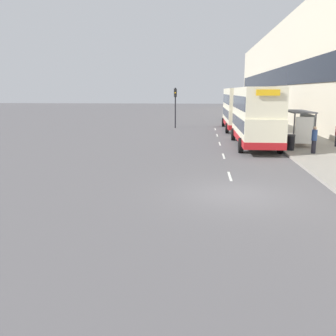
% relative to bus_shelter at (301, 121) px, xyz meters
% --- Properties ---
extents(ground_plane, '(220.00, 220.00, 0.00)m').
position_rel_bus_shelter_xyz_m(ground_plane, '(-5.77, -13.42, -1.88)').
color(ground_plane, '#5B595B').
extents(pavement, '(5.00, 93.00, 0.14)m').
position_rel_bus_shelter_xyz_m(pavement, '(0.73, 25.08, -1.81)').
color(pavement, gray).
rests_on(pavement, ground_plane).
extents(terrace_facade, '(3.10, 93.00, 13.28)m').
position_rel_bus_shelter_xyz_m(terrace_facade, '(4.72, 25.08, 4.76)').
color(terrace_facade, beige).
rests_on(terrace_facade, ground_plane).
extents(lane_mark_0, '(0.12, 2.00, 0.01)m').
position_rel_bus_shelter_xyz_m(lane_mark_0, '(-5.77, -10.22, -1.87)').
color(lane_mark_0, silver).
rests_on(lane_mark_0, ground_plane).
extents(lane_mark_1, '(0.12, 2.00, 0.01)m').
position_rel_bus_shelter_xyz_m(lane_mark_1, '(-5.77, -4.51, -1.87)').
color(lane_mark_1, silver).
rests_on(lane_mark_1, ground_plane).
extents(lane_mark_2, '(0.12, 2.00, 0.01)m').
position_rel_bus_shelter_xyz_m(lane_mark_2, '(-5.77, 1.20, -1.87)').
color(lane_mark_2, silver).
rests_on(lane_mark_2, ground_plane).
extents(lane_mark_3, '(0.12, 2.00, 0.01)m').
position_rel_bus_shelter_xyz_m(lane_mark_3, '(-5.77, 6.91, -1.87)').
color(lane_mark_3, silver).
rests_on(lane_mark_3, ground_plane).
extents(lane_mark_4, '(0.12, 2.00, 0.01)m').
position_rel_bus_shelter_xyz_m(lane_mark_4, '(-5.77, 12.61, -1.87)').
color(lane_mark_4, silver).
rests_on(lane_mark_4, ground_plane).
extents(bus_shelter, '(1.60, 4.20, 2.48)m').
position_rel_bus_shelter_xyz_m(bus_shelter, '(0.00, 0.00, 0.00)').
color(bus_shelter, '#4C4C51').
rests_on(bus_shelter, ground_plane).
extents(double_decker_bus_near, '(2.85, 10.08, 4.30)m').
position_rel_bus_shelter_xyz_m(double_decker_bus_near, '(-3.30, 0.02, 0.41)').
color(double_decker_bus_near, beige).
rests_on(double_decker_bus_near, ground_plane).
extents(double_decker_bus_ahead, '(2.85, 10.95, 4.30)m').
position_rel_bus_shelter_xyz_m(double_decker_bus_ahead, '(-3.48, 12.15, 0.41)').
color(double_decker_bus_ahead, beige).
rests_on(double_decker_bus_ahead, ground_plane).
extents(car_0, '(1.90, 4.47, 1.77)m').
position_rel_bus_shelter_xyz_m(car_0, '(-2.76, 27.51, -1.00)').
color(car_0, '#4C5156').
rests_on(car_0, ground_plane).
extents(pedestrian_at_shelter, '(0.34, 0.34, 1.72)m').
position_rel_bus_shelter_xyz_m(pedestrian_at_shelter, '(-0.06, -3.69, -0.86)').
color(pedestrian_at_shelter, '#23232D').
rests_on(pedestrian_at_shelter, ground_plane).
extents(litter_bin, '(0.55, 0.55, 1.05)m').
position_rel_bus_shelter_xyz_m(litter_bin, '(-1.22, -2.46, -1.21)').
color(litter_bin, black).
rests_on(litter_bin, ground_plane).
extents(traffic_light_far_kerb, '(0.30, 0.32, 4.40)m').
position_rel_bus_shelter_xyz_m(traffic_light_far_kerb, '(-10.17, 13.57, 1.10)').
color(traffic_light_far_kerb, black).
rests_on(traffic_light_far_kerb, ground_plane).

